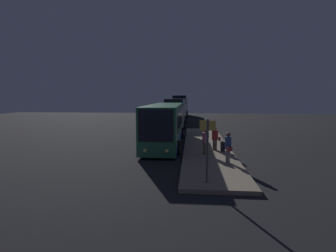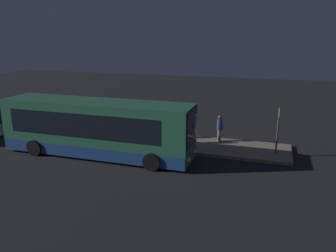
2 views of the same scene
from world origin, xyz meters
name	(u,v)px [view 1 (image 1 of 2)]	position (x,y,z in m)	size (l,w,h in m)	color
ground	(164,146)	(0.00, 0.00, 0.00)	(80.00, 80.00, 0.00)	#232326
platform	(206,146)	(0.00, 3.26, 0.10)	(20.00, 3.32, 0.19)	gray
bus_lead	(165,124)	(-0.99, -0.02, 1.61)	(11.46, 2.73, 3.24)	#2D704C
bus_second	(176,113)	(-15.33, -0.02, 1.61)	(12.65, 2.73, 3.57)	#B2ADA8
bus_third	(180,107)	(-29.44, -0.02, 1.84)	(12.09, 2.83, 4.01)	#B2ADA8
passenger_boarding	(205,141)	(3.51, 3.02, 1.09)	(0.56, 0.56, 1.67)	#6B604C
passenger_waiting	(228,146)	(5.56, 4.17, 1.14)	(0.56, 0.40, 1.73)	gray
passenger_with_bags	(215,138)	(2.08, 3.76, 1.05)	(0.51, 0.66, 1.63)	#6B604C
suitcase	(223,147)	(2.47, 4.24, 0.52)	(0.37, 0.28, 0.88)	black
sign_post	(207,144)	(9.07, 2.80, 1.90)	(0.10, 0.67, 2.76)	#4C4C51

